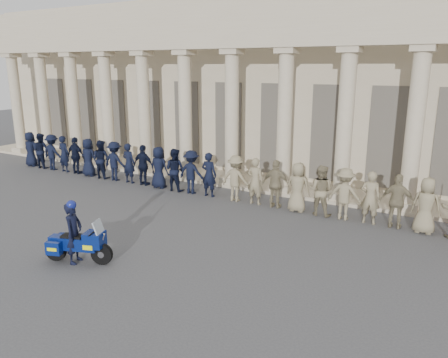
% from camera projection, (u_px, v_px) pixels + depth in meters
% --- Properties ---
extents(ground, '(90.00, 90.00, 0.00)m').
position_uv_depth(ground, '(143.00, 251.00, 13.53)').
color(ground, '#454548').
rests_on(ground, ground).
extents(building, '(40.00, 12.50, 9.00)m').
position_uv_depth(building, '(310.00, 85.00, 24.74)').
color(building, '#BFAE8F').
rests_on(building, ground).
extents(officer_rank, '(22.45, 0.74, 1.95)m').
position_uv_depth(officer_rank, '(184.00, 171.00, 19.58)').
color(officer_rank, black).
rests_on(officer_rank, ground).
extents(motorcycle, '(2.01, 1.16, 1.34)m').
position_uv_depth(motorcycle, '(79.00, 244.00, 12.59)').
color(motorcycle, black).
rests_on(motorcycle, ground).
extents(rider, '(0.63, 0.76, 1.89)m').
position_uv_depth(rider, '(74.00, 232.00, 12.52)').
color(rider, black).
rests_on(rider, ground).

